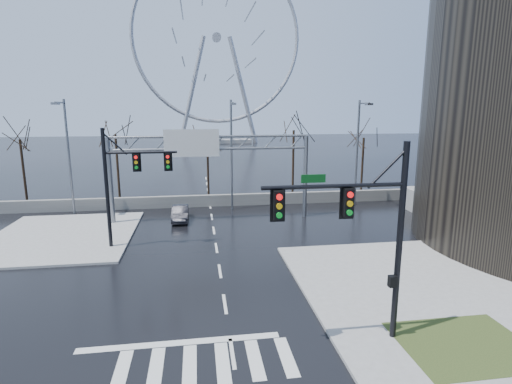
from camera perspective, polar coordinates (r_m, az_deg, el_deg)
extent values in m
plane|color=black|center=(19.90, -4.47, -15.65)|extent=(260.00, 260.00, 0.00)
cube|color=gray|center=(24.32, 19.83, -10.89)|extent=(12.00, 10.00, 0.15)
cube|color=gray|center=(32.54, -25.89, -5.68)|extent=(10.00, 12.00, 0.15)
cube|color=#273D19|center=(18.51, 27.67, -18.74)|extent=(5.00, 4.00, 0.02)
cube|color=slate|center=(38.63, -6.59, -1.22)|extent=(52.00, 0.50, 1.10)
cylinder|color=black|center=(16.45, 19.78, -7.19)|extent=(0.24, 0.24, 8.00)
cylinder|color=black|center=(14.76, 11.14, 0.82)|extent=(5.40, 0.16, 0.16)
cube|color=black|center=(14.92, 13.05, -1.50)|extent=(0.35, 0.28, 1.05)
cube|color=black|center=(14.19, 3.22, -1.89)|extent=(0.35, 0.28, 1.05)
cylinder|color=black|center=(27.77, -20.53, 0.30)|extent=(0.24, 0.24, 8.00)
cylinder|color=black|center=(27.03, -16.11, 5.44)|extent=(4.60, 0.16, 0.16)
cube|color=black|center=(26.99, -16.71, 4.11)|extent=(0.35, 0.28, 1.05)
cube|color=black|center=(26.78, -12.46, 4.27)|extent=(0.35, 0.28, 1.05)
cylinder|color=slate|center=(33.84, -20.07, 1.40)|extent=(0.36, 0.36, 7.00)
cylinder|color=slate|center=(34.36, 7.05, 2.17)|extent=(0.36, 0.36, 7.00)
cylinder|color=slate|center=(32.74, -6.55, 7.88)|extent=(16.00, 0.20, 0.20)
cylinder|color=slate|center=(32.82, -6.51, 6.14)|extent=(16.00, 0.20, 0.20)
cube|color=#084113|center=(32.61, -9.17, 6.92)|extent=(4.20, 0.10, 2.00)
cube|color=silver|center=(32.55, -9.17, 6.91)|extent=(4.40, 0.02, 2.20)
cylinder|color=slate|center=(37.98, -25.13, 4.34)|extent=(0.20, 0.20, 10.00)
cylinder|color=slate|center=(36.71, -26.26, 11.40)|extent=(0.12, 2.20, 0.12)
cube|color=slate|center=(35.76, -26.73, 11.23)|extent=(0.50, 0.70, 0.18)
cylinder|color=slate|center=(36.52, -3.52, 5.17)|extent=(0.20, 0.20, 10.00)
cylinder|color=slate|center=(35.20, -3.46, 12.60)|extent=(0.12, 2.20, 0.12)
cube|color=slate|center=(34.20, -3.31, 12.46)|extent=(0.50, 0.70, 0.18)
cylinder|color=slate|center=(39.40, 14.22, 5.31)|extent=(0.20, 0.20, 10.00)
cylinder|color=slate|center=(38.18, 15.22, 12.15)|extent=(0.12, 2.20, 0.12)
cube|color=slate|center=(37.26, 15.83, 11.98)|extent=(0.50, 0.70, 0.18)
cylinder|color=black|center=(45.34, -30.26, 2.51)|extent=(0.24, 0.24, 6.30)
cylinder|color=black|center=(42.30, -19.15, 3.22)|extent=(0.24, 0.24, 6.75)
cylinder|color=black|center=(42.62, -6.88, 3.23)|extent=(0.24, 0.24, 5.85)
cylinder|color=black|center=(42.75, 5.32, 4.08)|extent=(0.24, 0.24, 7.02)
cylinder|color=black|center=(45.82, 14.95, 3.68)|extent=(0.24, 0.24, 6.12)
cube|color=gray|center=(113.15, -5.37, 7.26)|extent=(18.00, 6.00, 1.00)
torus|color=#B2B2B7|center=(114.39, -5.65, 21.12)|extent=(45.00, 1.00, 45.00)
cylinder|color=#B2B2B7|center=(114.39, -5.65, 21.12)|extent=(2.40, 1.50, 2.40)
cylinder|color=#B2B2B7|center=(112.76, -9.17, 14.01)|extent=(8.28, 1.20, 28.82)
cylinder|color=#B2B2B7|center=(113.52, -1.87, 14.13)|extent=(8.28, 1.20, 28.82)
imported|color=black|center=(34.02, -10.78, -3.01)|extent=(1.33, 3.77, 1.24)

